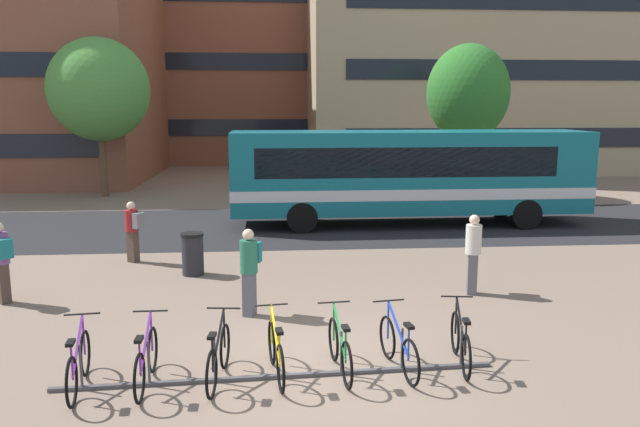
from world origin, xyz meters
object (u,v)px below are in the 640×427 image
Objects in this scene: parked_bicycle_black_6 at (461,342)px; trash_bin at (193,254)px; parked_bicycle_purple_0 at (79,365)px; commuter_teal_pack_0 at (1,257)px; commuter_grey_pack_2 at (133,228)px; parked_bicycle_purple_1 at (146,361)px; street_tree_0 at (99,90)px; parked_bicycle_black_2 at (219,358)px; parked_bicycle_blue_5 at (398,347)px; street_tree_1 at (468,93)px; commuter_teal_pack_1 at (250,266)px; city_bus at (411,173)px; parked_bicycle_green_4 at (340,350)px; commuter_teal_pack_3 at (473,248)px; parked_bicycle_yellow_3 at (276,353)px.

trash_bin is (-4.87, 5.72, 0.13)m from parked_bicycle_black_6.
trash_bin is (0.87, 6.13, 0.13)m from parked_bicycle_purple_0.
commuter_teal_pack_0 is 3.82m from commuter_grey_pack_2.
street_tree_0 is (-5.64, 19.52, 4.34)m from parked_bicycle_purple_1.
commuter_teal_pack_0 is at bearing 41.26° from parked_bicycle_purple_1.
parked_bicycle_black_2 is at bearing -173.02° from commuter_teal_pack_0.
parked_bicycle_purple_1 is (0.94, 0.06, 0.00)m from parked_bicycle_purple_0.
street_tree_1 reaches higher than parked_bicycle_blue_5.
commuter_teal_pack_0 reaches higher than trash_bin.
parked_bicycle_black_2 is at bearing -79.50° from trash_bin.
parked_bicycle_blue_5 is 20.24m from street_tree_1.
street_tree_1 is at bearing 170.80° from commuter_teal_pack_1.
city_bus is at bearing -22.20° from parked_bicycle_blue_5.
street_tree_1 is at bearing -86.67° from commuter_teal_pack_0.
commuter_teal_pack_3 is at bearing -46.11° from parked_bicycle_green_4.
street_tree_1 is (5.85, 18.45, 4.21)m from parked_bicycle_black_6.
parked_bicycle_black_2 is (-5.54, -11.96, -1.39)m from city_bus.
commuter_teal_pack_0 reaches higher than parked_bicycle_blue_5.
city_bus is 1.73× the size of street_tree_0.
parked_bicycle_black_2 is at bearing 102.03° from parked_bicycle_black_6.
parked_bicycle_yellow_3 is at bearing 83.34° from parked_bicycle_blue_5.
trash_bin is (-0.07, 6.07, 0.13)m from parked_bicycle_purple_1.
parked_bicycle_yellow_3 is 0.99× the size of commuter_teal_pack_1.
commuter_teal_pack_0 reaches higher than parked_bicycle_purple_0.
parked_bicycle_yellow_3 and parked_bicycle_green_4 have the same top height.
commuter_teal_pack_1 is 18.33m from street_tree_0.
parked_bicycle_black_2 is (1.99, 0.11, 0.00)m from parked_bicycle_purple_0.
parked_bicycle_black_2 is at bearing 89.60° from parked_bicycle_green_4.
parked_bicycle_blue_5 is 9.09m from commuter_grey_pack_2.
parked_bicycle_black_6 is at bearing -107.59° from street_tree_1.
commuter_teal_pack_0 is at bearing 53.79° from parked_bicycle_green_4.
street_tree_1 is (10.72, 12.73, 4.08)m from trash_bin.
parked_bicycle_black_2 is at bearing -93.25° from parked_bicycle_purple_0.
parked_bicycle_green_4 is at bearing -93.90° from parked_bicycle_yellow_3.
parked_bicycle_purple_0 and parked_bicycle_blue_5 have the same top height.
trash_bin is (3.63, 1.94, -0.47)m from commuter_teal_pack_0.
commuter_teal_pack_1 is at bearing -66.87° from street_tree_0.
parked_bicycle_black_2 is 1.07× the size of commuter_grey_pack_2.
commuter_teal_pack_0 is (-7.48, 3.91, 0.60)m from parked_bicycle_blue_5.
street_tree_1 reaches higher than city_bus.
parked_bicycle_yellow_3 and parked_bicycle_blue_5 have the same top height.
parked_bicycle_yellow_3 is 2.97m from commuter_teal_pack_1.
parked_bicycle_black_2 is at bearing 90.02° from parked_bicycle_yellow_3.
street_tree_0 is at bearing 17.22° from parked_bicycle_blue_5.
commuter_teal_pack_3 is (9.89, -0.07, 0.03)m from commuter_teal_pack_0.
parked_bicycle_purple_0 is 3.82m from parked_bicycle_green_4.
parked_bicycle_purple_1 is at bearing 88.83° from parked_bicycle_green_4.
commuter_teal_pack_1 reaches higher than commuter_teal_pack_0.
city_bus is 14.65m from street_tree_0.
parked_bicycle_purple_1 is at bearing -89.30° from trash_bin.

